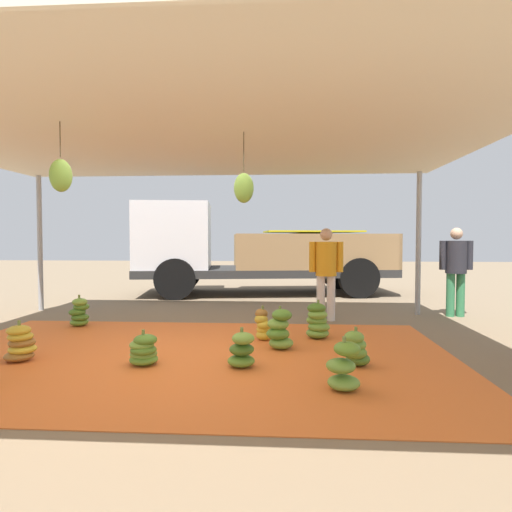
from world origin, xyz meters
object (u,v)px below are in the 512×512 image
(banana_bunch_4, at_px, (144,350))
(banana_bunch_7, at_px, (280,330))
(cargo_truck_main, at_px, (252,250))
(worker_0, at_px, (326,267))
(banana_bunch_9, at_px, (21,344))
(banana_bunch_1, at_px, (344,368))
(worker_1, at_px, (456,265))
(banana_bunch_6, at_px, (242,351))
(banana_bunch_8, at_px, (79,313))
(banana_bunch_5, at_px, (263,325))
(banana_bunch_3, at_px, (317,322))
(banana_bunch_2, at_px, (356,349))

(banana_bunch_4, distance_m, banana_bunch_7, 1.78)
(cargo_truck_main, bearing_deg, worker_0, -66.57)
(banana_bunch_4, distance_m, banana_bunch_9, 1.54)
(cargo_truck_main, relative_size, worker_0, 4.14)
(banana_bunch_1, xyz_separation_m, worker_1, (2.66, 4.24, 0.76))
(banana_bunch_6, height_order, banana_bunch_8, banana_bunch_8)
(cargo_truck_main, bearing_deg, banana_bunch_1, -78.94)
(banana_bunch_5, height_order, worker_0, worker_0)
(banana_bunch_9, relative_size, worker_1, 0.29)
(worker_0, bearing_deg, banana_bunch_3, -100.00)
(banana_bunch_3, xyz_separation_m, banana_bunch_6, (-0.97, -1.52, -0.06))
(worker_1, bearing_deg, banana_bunch_9, -151.64)
(banana_bunch_1, height_order, worker_1, worker_1)
(banana_bunch_8, bearing_deg, banana_bunch_9, -82.70)
(banana_bunch_6, bearing_deg, banana_bunch_9, 177.95)
(banana_bunch_2, height_order, worker_0, worker_0)
(banana_bunch_3, height_order, banana_bunch_6, banana_bunch_3)
(banana_bunch_5, bearing_deg, banana_bunch_1, -66.48)
(banana_bunch_1, bearing_deg, banana_bunch_3, 92.29)
(banana_bunch_8, bearing_deg, banana_bunch_5, -14.47)
(banana_bunch_2, height_order, banana_bunch_9, banana_bunch_9)
(banana_bunch_8, height_order, worker_0, worker_0)
(banana_bunch_4, xyz_separation_m, banana_bunch_7, (1.57, 0.84, 0.08))
(banana_bunch_3, height_order, banana_bunch_5, banana_bunch_3)
(banana_bunch_3, relative_size, banana_bunch_9, 1.16)
(banana_bunch_7, bearing_deg, banana_bunch_1, -67.53)
(banana_bunch_9, bearing_deg, cargo_truck_main, 70.75)
(banana_bunch_6, distance_m, banana_bunch_8, 3.66)
(banana_bunch_1, distance_m, banana_bunch_5, 2.22)
(worker_0, bearing_deg, banana_bunch_6, -112.42)
(banana_bunch_1, xyz_separation_m, banana_bunch_9, (-3.75, 0.78, -0.02))
(worker_1, bearing_deg, banana_bunch_5, -148.12)
(banana_bunch_3, xyz_separation_m, banana_bunch_5, (-0.80, -0.17, -0.03))
(banana_bunch_8, bearing_deg, worker_1, 11.84)
(banana_bunch_1, bearing_deg, banana_bunch_8, 144.69)
(banana_bunch_8, xyz_separation_m, worker_0, (4.18, 0.82, 0.74))
(banana_bunch_9, distance_m, cargo_truck_main, 7.06)
(banana_bunch_8, bearing_deg, cargo_truck_main, 60.50)
(banana_bunch_4, xyz_separation_m, banana_bunch_5, (1.33, 1.33, 0.04))
(banana_bunch_7, xyz_separation_m, worker_0, (0.81, 2.12, 0.71))
(banana_bunch_3, distance_m, banana_bunch_4, 2.60)
(banana_bunch_1, xyz_separation_m, banana_bunch_8, (-4.01, 2.84, 0.00))
(banana_bunch_6, height_order, banana_bunch_9, banana_bunch_9)
(banana_bunch_3, xyz_separation_m, banana_bunch_7, (-0.55, -0.66, 0.00))
(banana_bunch_6, xyz_separation_m, worker_1, (3.72, 3.56, 0.79))
(banana_bunch_1, bearing_deg, banana_bunch_6, 147.08)
(banana_bunch_6, bearing_deg, banana_bunch_8, 143.86)
(banana_bunch_3, distance_m, banana_bunch_9, 3.93)
(banana_bunch_7, distance_m, banana_bunch_9, 3.20)
(worker_0, height_order, worker_1, worker_1)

